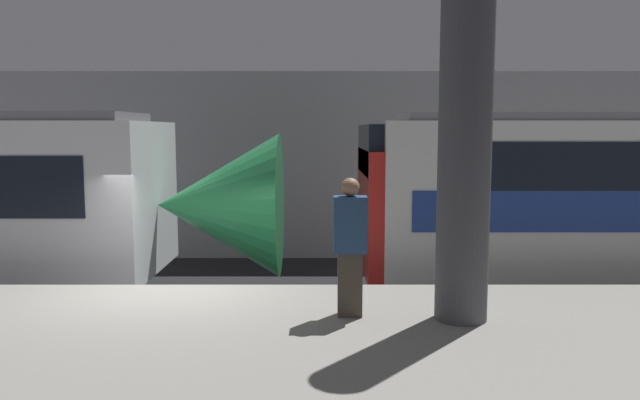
# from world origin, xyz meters

# --- Properties ---
(ground_plane) EXTENTS (120.00, 120.00, 0.00)m
(ground_plane) POSITION_xyz_m (0.00, 0.00, 0.00)
(ground_plane) COLOR black
(platform) EXTENTS (40.00, 3.82, 1.05)m
(platform) POSITION_xyz_m (0.00, -1.91, 0.53)
(platform) COLOR gray
(platform) RESTS_ON ground
(station_rear_barrier) EXTENTS (50.00, 0.15, 4.60)m
(station_rear_barrier) POSITION_xyz_m (0.00, 6.91, 2.30)
(station_rear_barrier) COLOR #939399
(station_rear_barrier) RESTS_ON ground
(support_pillar_near) EXTENTS (0.59, 0.59, 4.07)m
(support_pillar_near) POSITION_xyz_m (3.70, -1.57, 3.09)
(support_pillar_near) COLOR #47474C
(support_pillar_near) RESTS_ON platform
(person_waiting) EXTENTS (0.38, 0.24, 1.60)m
(person_waiting) POSITION_xyz_m (2.45, -1.44, 1.89)
(person_waiting) COLOR #473D33
(person_waiting) RESTS_ON platform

